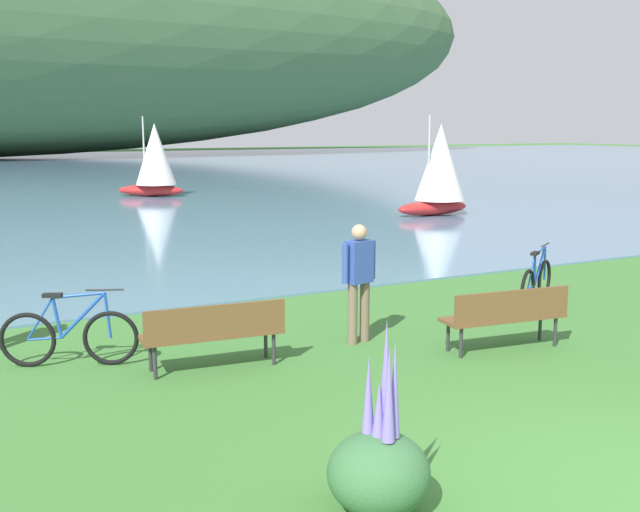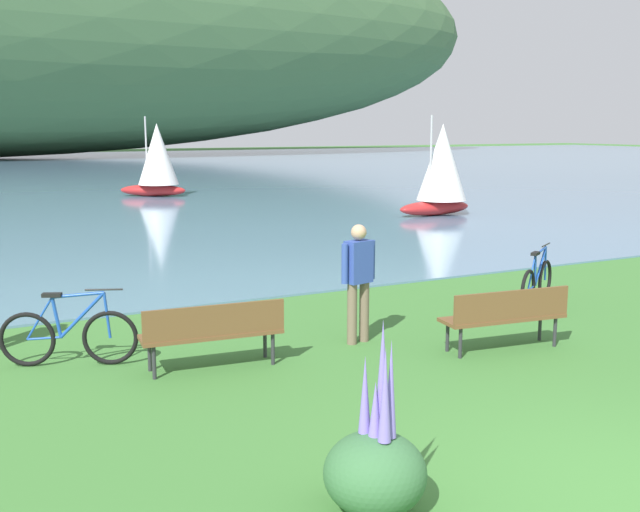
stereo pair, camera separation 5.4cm
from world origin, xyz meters
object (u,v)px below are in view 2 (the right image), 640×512
(park_bench_further_along, at_px, (213,330))
(bicycle_leaning_near_bench, at_px, (537,283))
(park_bench_near_camera, at_px, (506,314))
(bicycle_beside_path, at_px, (69,336))
(sailboat_nearest_to_shore, at_px, (441,168))
(sailboat_toward_hillside, at_px, (157,159))
(person_on_the_grass, at_px, (358,276))

(park_bench_further_along, xyz_separation_m, bicycle_leaning_near_bench, (6.11, 0.74, -0.12))
(park_bench_near_camera, height_order, bicycle_beside_path, bicycle_beside_path)
(sailboat_nearest_to_shore, distance_m, sailboat_toward_hillside, 13.24)
(person_on_the_grass, bearing_deg, park_bench_near_camera, -37.97)
(park_bench_further_along, distance_m, bicycle_beside_path, 1.90)
(bicycle_leaning_near_bench, distance_m, bicycle_beside_path, 7.72)
(park_bench_further_along, bearing_deg, sailboat_nearest_to_shore, 44.37)
(park_bench_near_camera, bearing_deg, sailboat_toward_hillside, 85.91)
(bicycle_beside_path, distance_m, sailboat_toward_hillside, 23.68)
(bicycle_leaning_near_bench, relative_size, sailboat_toward_hillside, 0.45)
(person_on_the_grass, relative_size, sailboat_nearest_to_shore, 0.50)
(bicycle_beside_path, bearing_deg, person_on_the_grass, -11.79)
(park_bench_near_camera, xyz_separation_m, bicycle_beside_path, (-5.46, 2.06, -0.12))
(park_bench_further_along, height_order, bicycle_leaning_near_bench, bicycle_leaning_near_bench)
(bicycle_beside_path, bearing_deg, park_bench_further_along, -32.23)
(bicycle_beside_path, xyz_separation_m, sailboat_nearest_to_shore, (14.07, 11.19, 1.24))
(sailboat_toward_hillside, bearing_deg, bicycle_beside_path, -107.78)
(bicycle_beside_path, distance_m, sailboat_nearest_to_shore, 18.02)
(park_bench_near_camera, relative_size, sailboat_nearest_to_shore, 0.54)
(park_bench_further_along, xyz_separation_m, person_on_the_grass, (2.24, 0.21, 0.46))
(park_bench_near_camera, distance_m, sailboat_nearest_to_shore, 15.84)
(bicycle_leaning_near_bench, xyz_separation_m, sailboat_nearest_to_shore, (6.35, 11.46, 1.24))
(park_bench_further_along, height_order, sailboat_nearest_to_shore, sailboat_nearest_to_shore)
(sailboat_nearest_to_shore, bearing_deg, sailboat_toward_hillside, 121.16)
(sailboat_nearest_to_shore, bearing_deg, person_on_the_grass, -130.46)
(bicycle_leaning_near_bench, bearing_deg, sailboat_toward_hillside, 91.25)
(person_on_the_grass, bearing_deg, sailboat_nearest_to_shore, 49.54)
(bicycle_leaning_near_bench, height_order, sailboat_toward_hillside, sailboat_toward_hillside)
(park_bench_further_along, bearing_deg, person_on_the_grass, 5.28)
(sailboat_nearest_to_shore, height_order, sailboat_toward_hillside, sailboat_toward_hillside)
(sailboat_toward_hillside, bearing_deg, park_bench_near_camera, -94.09)
(bicycle_leaning_near_bench, xyz_separation_m, person_on_the_grass, (-3.87, -0.53, 0.58))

